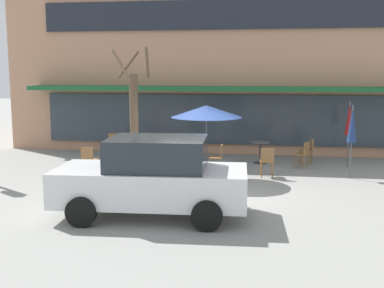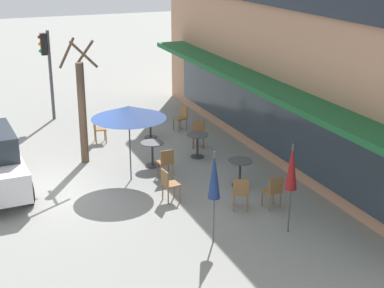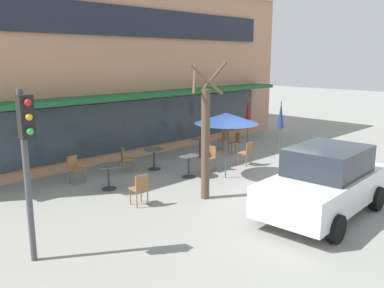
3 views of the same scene
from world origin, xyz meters
The scene contains 19 objects.
ground_plane centered at (0.00, 0.00, 0.00)m, with size 80.00×80.00×0.00m, color gray.
building_facade centered at (0.00, 9.96, 3.67)m, with size 17.53×9.10×7.33m.
cafe_table_near_wall centered at (-3.52, 3.28, 0.52)m, with size 0.70×0.70×0.76m.
cafe_table_streetside centered at (-1.10, 4.04, 0.52)m, with size 0.70×0.70×0.76m.
cafe_table_by_tree centered at (-0.89, 2.48, 0.52)m, with size 0.70×0.70×0.76m.
cafe_table_mid_patio centered at (1.49, 4.26, 0.52)m, with size 0.70×0.70×0.76m.
patio_umbrella_green_folded centered at (4.19, 2.25, 1.63)m, with size 0.28×0.28×2.20m.
patio_umbrella_cream_folded centered at (4.40, 4.09, 1.63)m, with size 0.28×0.28×2.20m.
patio_umbrella_corner_open centered at (-0.07, 1.55, 2.02)m, with size 2.10×2.10×2.20m.
cafe_chair_0 centered at (0.19, 2.53, 0.53)m, with size 0.42×0.42×0.89m.
cafe_chair_1 centered at (-3.71, 1.46, 0.53)m, with size 0.44×0.44×0.89m.
cafe_chair_2 centered at (3.14, 4.38, 0.53)m, with size 0.43×0.43×0.89m.
cafe_chair_3 centered at (-2.04, 4.47, 0.53)m, with size 0.53×0.53×0.89m.
cafe_chair_4 centered at (1.72, 2.06, 0.53)m, with size 0.44×0.44×0.89m.
cafe_chair_5 centered at (-3.92, 4.59, 0.53)m, with size 0.50×0.50×0.89m.
cafe_chair_6 centered at (2.91, 3.57, 0.53)m, with size 0.53×0.53×0.89m.
parked_sedan centered at (-0.77, -2.34, 0.88)m, with size 4.29×2.19×1.76m.
street_tree centered at (-2.02, 0.65, 1.75)m, with size 1.12×1.11×3.85m.
traffic_light_pole centered at (-7.09, 0.43, 2.30)m, with size 0.26×0.44×3.40m.
Camera 3 is at (-10.08, -6.97, 3.95)m, focal length 38.00 mm.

